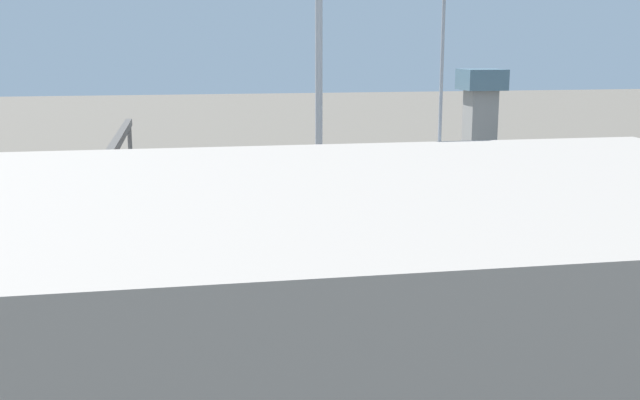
{
  "coord_description": "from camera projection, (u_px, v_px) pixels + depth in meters",
  "views": [
    {
      "loc": [
        17.71,
        68.59,
        17.46
      ],
      "look_at": [
        4.48,
        -2.09,
        2.5
      ],
      "focal_mm": 42.37,
      "sensor_mm": 36.0,
      "label": 1
    }
  ],
  "objects": [
    {
      "name": "ground_plane",
      "position": [
        370.0,
        228.0,
        72.75
      ],
      "size": [
        400.0,
        400.0,
        0.0
      ],
      "primitive_type": "plane",
      "color": "#60594F"
    },
    {
      "name": "track_bed_0",
      "position": [
        329.0,
        189.0,
        91.99
      ],
      "size": [
        140.0,
        2.8,
        0.12
      ],
      "primitive_type": "cube",
      "color": "#3D3833",
      "rests_on": "ground_plane"
    },
    {
      "name": "track_bed_1",
      "position": [
        338.0,
        197.0,
        87.18
      ],
      "size": [
        140.0,
        2.8,
        0.12
      ],
      "primitive_type": "cube",
      "color": "#3D3833",
      "rests_on": "ground_plane"
    },
    {
      "name": "track_bed_2",
      "position": [
        347.0,
        206.0,
        82.36
      ],
      "size": [
        140.0,
        2.8,
        0.12
      ],
      "primitive_type": "cube",
      "color": "#3D3833",
      "rests_on": "ground_plane"
    },
    {
      "name": "track_bed_3",
      "position": [
        358.0,
        216.0,
        77.55
      ],
      "size": [
        140.0,
        2.8,
        0.12
      ],
      "primitive_type": "cube",
      "color": "#3D3833",
      "rests_on": "ground_plane"
    },
    {
      "name": "track_bed_4",
      "position": [
        370.0,
        227.0,
        72.74
      ],
      "size": [
        140.0,
        2.8,
        0.12
      ],
      "primitive_type": "cube",
      "color": "#4C443D",
      "rests_on": "ground_plane"
    },
    {
      "name": "track_bed_5",
      "position": [
        383.0,
        240.0,
        67.93
      ],
      "size": [
        140.0,
        2.8,
        0.12
      ],
      "primitive_type": "cube",
      "color": "#4C443D",
      "rests_on": "ground_plane"
    },
    {
      "name": "track_bed_6",
      "position": [
        399.0,
        255.0,
        63.12
      ],
      "size": [
        140.0,
        2.8,
        0.12
      ],
      "primitive_type": "cube",
      "color": "#4C443D",
      "rests_on": "ground_plane"
    },
    {
      "name": "track_bed_7",
      "position": [
        418.0,
        273.0,
        58.31
      ],
      "size": [
        140.0,
        2.8,
        0.12
      ],
      "primitive_type": "cube",
      "color": "#3D3833",
      "rests_on": "ground_plane"
    },
    {
      "name": "track_bed_8",
      "position": [
        439.0,
        294.0,
        53.49
      ],
      "size": [
        140.0,
        2.8,
        0.12
      ],
      "primitive_type": "cube",
      "color": "#4C443D",
      "rests_on": "ground_plane"
    },
    {
      "name": "train_on_track_0",
      "position": [
        256.0,
        170.0,
        89.87
      ],
      "size": [
        47.2,
        3.06,
        5.0
      ],
      "color": "silver",
      "rests_on": "ground_plane"
    },
    {
      "name": "train_on_track_5",
      "position": [
        185.0,
        226.0,
        64.35
      ],
      "size": [
        10.0,
        3.0,
        5.0
      ],
      "color": "#D85914",
      "rests_on": "ground_plane"
    },
    {
      "name": "train_on_track_7",
      "position": [
        296.0,
        255.0,
        56.19
      ],
      "size": [
        47.2,
        3.06,
        3.8
      ],
      "color": "silver",
      "rests_on": "ground_plane"
    },
    {
      "name": "train_on_track_8",
      "position": [
        638.0,
        256.0,
        55.87
      ],
      "size": [
        47.2,
        3.06,
        3.8
      ],
      "color": "#A8AAB2",
      "rests_on": "ground_plane"
    },
    {
      "name": "train_on_track_4",
      "position": [
        584.0,
        199.0,
        76.36
      ],
      "size": [
        71.4,
        3.0,
        3.8
      ],
      "color": "#B7BABF",
      "rests_on": "ground_plane"
    },
    {
      "name": "light_mast_0",
      "position": [
        442.0,
        54.0,
        93.3
      ],
      "size": [
        2.8,
        0.7,
        25.11
      ],
      "color": "#9EA0A5",
      "rests_on": "ground_plane"
    },
    {
      "name": "light_mast_1",
      "position": [
        319.0,
        48.0,
        44.86
      ],
      "size": [
        2.8,
        0.7,
        26.94
      ],
      "color": "#9EA0A5",
      "rests_on": "ground_plane"
    },
    {
      "name": "signal_gantry",
      "position": [
        114.0,
        154.0,
        66.94
      ],
      "size": [
        0.7,
        45.0,
        8.8
      ],
      "color": "#4C4742",
      "rests_on": "ground_plane"
    },
    {
      "name": "maintenance_shed",
      "position": [
        273.0,
        352.0,
        27.96
      ],
      "size": [
        42.11,
        21.63,
        12.5
      ],
      "primitive_type": "cube",
      "color": "#9E9389",
      "rests_on": "ground_plane"
    },
    {
      "name": "control_tower",
      "position": [
        480.0,
        108.0,
        111.49
      ],
      "size": [
        6.0,
        6.0,
        13.76
      ],
      "color": "gray",
      "rests_on": "ground_plane"
    }
  ]
}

